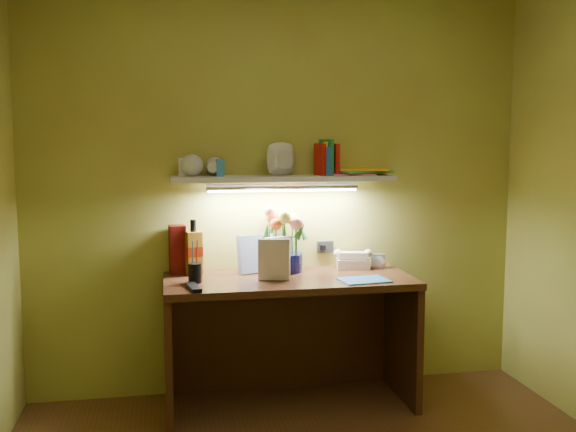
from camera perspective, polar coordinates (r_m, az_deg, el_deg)
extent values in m
cube|color=#36210E|center=(3.73, 0.12, -11.12)|extent=(1.40, 0.60, 0.75)
cube|color=#B5B4B9|center=(3.95, 8.01, -3.96)|extent=(0.09, 0.06, 0.08)
cube|color=#5A0D08|center=(3.78, -9.79, -2.93)|extent=(0.10, 0.10, 0.28)
cylinder|color=black|center=(3.53, -8.28, -4.43)|extent=(0.08, 0.08, 0.18)
cube|color=black|center=(3.38, -8.39, -6.30)|extent=(0.08, 0.19, 0.02)
cube|color=#3782CD|center=(3.58, 6.77, -5.67)|extent=(0.28, 0.22, 0.01)
imported|color=beige|center=(3.54, -2.68, -3.90)|extent=(0.17, 0.07, 0.23)
imported|color=silver|center=(3.61, -2.00, -3.73)|extent=(0.16, 0.06, 0.23)
cube|color=silver|center=(3.74, -0.38, 3.36)|extent=(1.30, 0.25, 0.03)
imported|color=silver|center=(3.66, -8.79, 4.23)|extent=(0.16, 0.16, 0.10)
imported|color=silver|center=(3.69, -6.70, 4.29)|extent=(0.13, 0.13, 0.10)
imported|color=silver|center=(3.75, -0.26, 3.96)|extent=(0.25, 0.25, 0.05)
cube|color=silver|center=(3.73, -9.33, 4.30)|extent=(0.05, 0.04, 0.10)
cube|color=#3782CD|center=(3.70, -6.05, 4.29)|extent=(0.05, 0.04, 0.10)
cube|color=red|center=(3.80, 2.86, 5.05)|extent=(0.05, 0.13, 0.19)
cube|color=#EBF92C|center=(3.82, 3.24, 5.12)|extent=(0.03, 0.12, 0.20)
cube|color=#1D5CA8|center=(3.79, 3.61, 4.89)|extent=(0.05, 0.12, 0.17)
cube|color=#217E42|center=(3.80, 3.42, 5.23)|extent=(0.06, 0.14, 0.21)
cube|color=red|center=(3.83, 4.24, 5.04)|extent=(0.03, 0.13, 0.19)
cube|color=pink|center=(3.84, 5.60, 3.72)|extent=(0.26, 0.19, 0.01)
cube|color=green|center=(3.89, 6.51, 3.96)|extent=(0.37, 0.31, 0.01)
cube|color=yellow|center=(3.89, 6.54, 4.17)|extent=(0.36, 0.30, 0.01)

